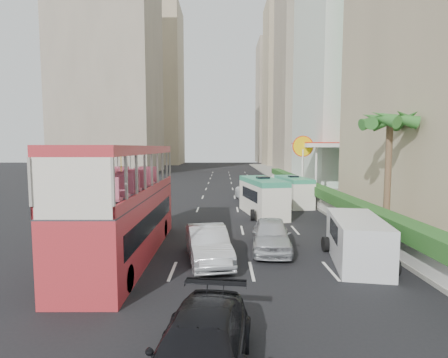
{
  "coord_description": "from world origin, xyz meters",
  "views": [
    {
      "loc": [
        -1.55,
        -15.7,
        4.99
      ],
      "look_at": [
        -1.5,
        4.0,
        3.2
      ],
      "focal_mm": 28.0,
      "sensor_mm": 36.0,
      "label": 1
    }
  ],
  "objects_px": {
    "double_decker_bus": "(125,202)",
    "minibus_far": "(293,191)",
    "panel_van_near": "(357,240)",
    "shell_station": "(327,168)",
    "palm_tree": "(388,176)",
    "car_silver_lane_b": "(271,250)",
    "minibus_near": "(263,197)",
    "panel_van_far": "(281,187)",
    "car_silver_lane_a": "(208,262)",
    "van_asset": "(250,200)"
  },
  "relations": [
    {
      "from": "double_decker_bus",
      "to": "shell_station",
      "type": "distance_m",
      "value": 28.02
    },
    {
      "from": "minibus_near",
      "to": "panel_van_near",
      "type": "xyz_separation_m",
      "value": [
        2.87,
        -10.76,
        -0.37
      ]
    },
    {
      "from": "van_asset",
      "to": "palm_tree",
      "type": "bearing_deg",
      "value": -66.96
    },
    {
      "from": "car_silver_lane_b",
      "to": "car_silver_lane_a",
      "type": "bearing_deg",
      "value": -145.26
    },
    {
      "from": "minibus_near",
      "to": "shell_station",
      "type": "bearing_deg",
      "value": 45.51
    },
    {
      "from": "palm_tree",
      "to": "car_silver_lane_a",
      "type": "bearing_deg",
      "value": -154.37
    },
    {
      "from": "double_decker_bus",
      "to": "palm_tree",
      "type": "height_order",
      "value": "palm_tree"
    },
    {
      "from": "minibus_near",
      "to": "double_decker_bus",
      "type": "bearing_deg",
      "value": -137.97
    },
    {
      "from": "palm_tree",
      "to": "shell_station",
      "type": "xyz_separation_m",
      "value": [
        2.2,
        19.0,
        -0.63
      ]
    },
    {
      "from": "van_asset",
      "to": "shell_station",
      "type": "bearing_deg",
      "value": 29.64
    },
    {
      "from": "palm_tree",
      "to": "van_asset",
      "type": "bearing_deg",
      "value": 117.75
    },
    {
      "from": "double_decker_bus",
      "to": "minibus_near",
      "type": "bearing_deg",
      "value": 53.23
    },
    {
      "from": "minibus_near",
      "to": "car_silver_lane_b",
      "type": "bearing_deg",
      "value": -104.99
    },
    {
      "from": "van_asset",
      "to": "palm_tree",
      "type": "xyz_separation_m",
      "value": [
        6.77,
        -12.87,
        3.38
      ]
    },
    {
      "from": "double_decker_bus",
      "to": "panel_van_near",
      "type": "relative_size",
      "value": 2.25
    },
    {
      "from": "double_decker_bus",
      "to": "panel_van_far",
      "type": "height_order",
      "value": "double_decker_bus"
    },
    {
      "from": "panel_van_far",
      "to": "shell_station",
      "type": "xyz_separation_m",
      "value": [
        5.79,
        4.45,
        1.71
      ]
    },
    {
      "from": "palm_tree",
      "to": "minibus_near",
      "type": "bearing_deg",
      "value": 137.51
    },
    {
      "from": "minibus_far",
      "to": "shell_station",
      "type": "xyz_separation_m",
      "value": [
        5.49,
        8.8,
        1.53
      ]
    },
    {
      "from": "panel_van_near",
      "to": "shell_station",
      "type": "relative_size",
      "value": 0.61
    },
    {
      "from": "double_decker_bus",
      "to": "car_silver_lane_a",
      "type": "distance_m",
      "value": 4.62
    },
    {
      "from": "double_decker_bus",
      "to": "minibus_far",
      "type": "xyz_separation_m",
      "value": [
        10.51,
        14.2,
        -1.31
      ]
    },
    {
      "from": "minibus_far",
      "to": "double_decker_bus",
      "type": "bearing_deg",
      "value": -134.12
    },
    {
      "from": "car_silver_lane_b",
      "to": "minibus_near",
      "type": "distance_m",
      "value": 9.12
    },
    {
      "from": "van_asset",
      "to": "double_decker_bus",
      "type": "bearing_deg",
      "value": -117.32
    },
    {
      "from": "shell_station",
      "to": "van_asset",
      "type": "bearing_deg",
      "value": -145.66
    },
    {
      "from": "minibus_far",
      "to": "palm_tree",
      "type": "bearing_deg",
      "value": -79.75
    },
    {
      "from": "palm_tree",
      "to": "car_silver_lane_b",
      "type": "bearing_deg",
      "value": -155.99
    },
    {
      "from": "car_silver_lane_b",
      "to": "van_asset",
      "type": "height_order",
      "value": "car_silver_lane_b"
    },
    {
      "from": "shell_station",
      "to": "panel_van_far",
      "type": "bearing_deg",
      "value": -142.42
    },
    {
      "from": "van_asset",
      "to": "shell_station",
      "type": "xyz_separation_m",
      "value": [
        8.97,
        6.13,
        2.75
      ]
    },
    {
      "from": "shell_station",
      "to": "double_decker_bus",
      "type": "bearing_deg",
      "value": -124.82
    },
    {
      "from": "car_silver_lane_a",
      "to": "shell_station",
      "type": "distance_m",
      "value": 26.9
    },
    {
      "from": "car_silver_lane_b",
      "to": "minibus_near",
      "type": "height_order",
      "value": "minibus_near"
    },
    {
      "from": "double_decker_bus",
      "to": "minibus_near",
      "type": "distance_m",
      "value": 12.39
    },
    {
      "from": "car_silver_lane_a",
      "to": "panel_van_far",
      "type": "distance_m",
      "value": 20.42
    },
    {
      "from": "car_silver_lane_a",
      "to": "minibus_far",
      "type": "distance_m",
      "value": 16.49
    },
    {
      "from": "double_decker_bus",
      "to": "van_asset",
      "type": "bearing_deg",
      "value": 67.38
    },
    {
      "from": "panel_van_far",
      "to": "palm_tree",
      "type": "height_order",
      "value": "palm_tree"
    },
    {
      "from": "car_silver_lane_a",
      "to": "minibus_near",
      "type": "bearing_deg",
      "value": 61.05
    },
    {
      "from": "minibus_far",
      "to": "panel_van_near",
      "type": "relative_size",
      "value": 1.12
    },
    {
      "from": "minibus_near",
      "to": "minibus_far",
      "type": "relative_size",
      "value": 1.11
    },
    {
      "from": "minibus_far",
      "to": "panel_van_far",
      "type": "height_order",
      "value": "minibus_far"
    },
    {
      "from": "minibus_near",
      "to": "palm_tree",
      "type": "relative_size",
      "value": 0.95
    },
    {
      "from": "minibus_near",
      "to": "minibus_far",
      "type": "height_order",
      "value": "minibus_near"
    },
    {
      "from": "minibus_far",
      "to": "shell_station",
      "type": "distance_m",
      "value": 10.48
    },
    {
      "from": "panel_van_far",
      "to": "double_decker_bus",
      "type": "bearing_deg",
      "value": -107.06
    },
    {
      "from": "minibus_far",
      "to": "car_silver_lane_a",
      "type": "bearing_deg",
      "value": -121.76
    },
    {
      "from": "van_asset",
      "to": "palm_tree",
      "type": "distance_m",
      "value": 14.93
    },
    {
      "from": "car_silver_lane_b",
      "to": "panel_van_far",
      "type": "bearing_deg",
      "value": 84.51
    }
  ]
}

